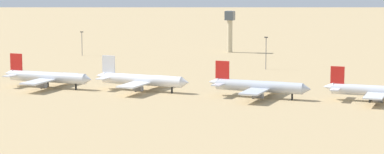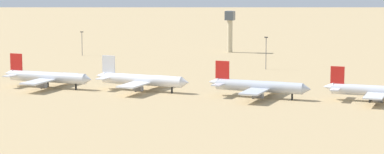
{
  "view_description": "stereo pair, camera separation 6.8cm",
  "coord_description": "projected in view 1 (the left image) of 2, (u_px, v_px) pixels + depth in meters",
  "views": [
    {
      "loc": [
        117.15,
        -293.47,
        50.64
      ],
      "look_at": [
        17.06,
        11.43,
        6.0
      ],
      "focal_mm": 74.26,
      "sensor_mm": 36.0,
      "label": 1
    },
    {
      "loc": [
        117.21,
        -293.45,
        50.64
      ],
      "look_at": [
        17.06,
        11.43,
        6.0
      ],
      "focal_mm": 74.26,
      "sensor_mm": 36.0,
      "label": 2
    }
  ],
  "objects": [
    {
      "name": "ground",
      "position": [
        143.0,
        94.0,
        319.34
      ],
      "size": [
        4000.0,
        4000.0,
        0.0
      ],
      "primitive_type": "plane",
      "color": "tan"
    },
    {
      "name": "control_tower",
      "position": [
        230.0,
        27.0,
        472.15
      ],
      "size": [
        5.2,
        5.2,
        24.61
      ],
      "color": "#C6B793",
      "rests_on": "ground"
    },
    {
      "name": "parked_jet_white_3",
      "position": [
        141.0,
        80.0,
        325.54
      ],
      "size": [
        42.55,
        35.9,
        14.05
      ],
      "rotation": [
        0.0,
        0.0,
        -0.08
      ],
      "color": "white",
      "rests_on": "ground"
    },
    {
      "name": "parked_jet_red_5",
      "position": [
        374.0,
        91.0,
        299.45
      ],
      "size": [
        39.1,
        32.78,
        12.93
      ],
      "rotation": [
        0.0,
        0.0,
        -0.03
      ],
      "color": "silver",
      "rests_on": "ground"
    },
    {
      "name": "light_pole_west",
      "position": [
        82.0,
        41.0,
        455.55
      ],
      "size": [
        1.8,
        0.5,
        13.87
      ],
      "color": "#59595E",
      "rests_on": "ground"
    },
    {
      "name": "parked_jet_red_4",
      "position": [
        258.0,
        86.0,
        308.54
      ],
      "size": [
        41.92,
        35.32,
        13.84
      ],
      "rotation": [
        0.0,
        0.0,
        -0.07
      ],
      "color": "silver",
      "rests_on": "ground"
    },
    {
      "name": "light_pole_mid",
      "position": [
        266.0,
        51.0,
        393.93
      ],
      "size": [
        1.8,
        0.5,
        16.27
      ],
      "color": "#59595E",
      "rests_on": "ground"
    },
    {
      "name": "parked_jet_red_2",
      "position": [
        47.0,
        77.0,
        334.08
      ],
      "size": [
        42.31,
        35.57,
        13.98
      ],
      "rotation": [
        0.0,
        0.0,
        -0.05
      ],
      "color": "silver",
      "rests_on": "ground"
    }
  ]
}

